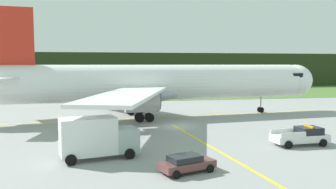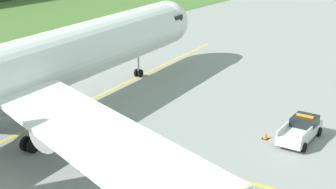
{
  "view_description": "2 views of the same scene",
  "coord_description": "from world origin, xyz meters",
  "px_view_note": "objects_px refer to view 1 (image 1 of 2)",
  "views": [
    {
      "loc": [
        -8.91,
        -42.43,
        7.97
      ],
      "look_at": [
        0.66,
        7.98,
        3.4
      ],
      "focal_mm": 36.45,
      "sensor_mm": 36.0,
      "label": 1
    },
    {
      "loc": [
        -27.09,
        -25.4,
        17.03
      ],
      "look_at": [
        4.0,
        -3.45,
        3.93
      ],
      "focal_mm": 53.85,
      "sensor_mm": 36.0,
      "label": 2
    }
  ],
  "objects_px": {
    "ops_pickup_truck": "(302,136)",
    "catering_truck": "(96,137)",
    "apron_cone": "(276,137)",
    "airliner": "(156,83)",
    "staff_car": "(186,163)"
  },
  "relations": [
    {
      "from": "ops_pickup_truck",
      "to": "catering_truck",
      "type": "relative_size",
      "value": 0.82
    },
    {
      "from": "ops_pickup_truck",
      "to": "apron_cone",
      "type": "bearing_deg",
      "value": 121.36
    },
    {
      "from": "airliner",
      "to": "staff_car",
      "type": "xyz_separation_m",
      "value": [
        -1.76,
        -26.29,
        -4.41
      ]
    },
    {
      "from": "catering_truck",
      "to": "apron_cone",
      "type": "relative_size",
      "value": 10.46
    },
    {
      "from": "airliner",
      "to": "catering_truck",
      "type": "bearing_deg",
      "value": -111.36
    },
    {
      "from": "apron_cone",
      "to": "catering_truck",
      "type": "bearing_deg",
      "value": -168.87
    },
    {
      "from": "ops_pickup_truck",
      "to": "apron_cone",
      "type": "distance_m",
      "value": 2.88
    },
    {
      "from": "ops_pickup_truck",
      "to": "staff_car",
      "type": "bearing_deg",
      "value": -155.0
    },
    {
      "from": "staff_car",
      "to": "apron_cone",
      "type": "relative_size",
      "value": 6.92
    },
    {
      "from": "catering_truck",
      "to": "apron_cone",
      "type": "bearing_deg",
      "value": 11.13
    },
    {
      "from": "airliner",
      "to": "ops_pickup_truck",
      "type": "height_order",
      "value": "airliner"
    },
    {
      "from": "catering_truck",
      "to": "staff_car",
      "type": "bearing_deg",
      "value": -37.13
    },
    {
      "from": "staff_car",
      "to": "apron_cone",
      "type": "distance_m",
      "value": 14.56
    },
    {
      "from": "airliner",
      "to": "staff_car",
      "type": "relative_size",
      "value": 12.28
    },
    {
      "from": "ops_pickup_truck",
      "to": "apron_cone",
      "type": "xyz_separation_m",
      "value": [
        -1.47,
        2.41,
        -0.59
      ]
    }
  ]
}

